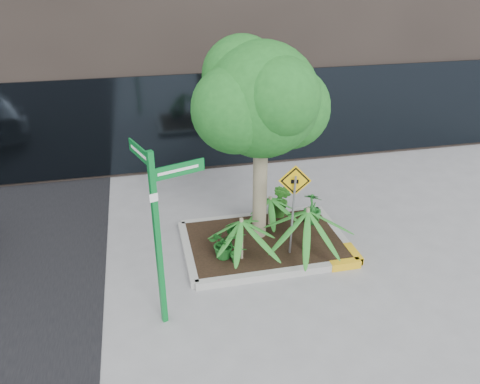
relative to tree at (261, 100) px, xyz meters
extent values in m
plane|color=gray|center=(-0.13, -0.54, -3.02)|extent=(80.00, 80.00, 0.00)
cube|color=#9E9E99|center=(0.07, 0.86, -2.95)|extent=(3.20, 0.15, 0.15)
cube|color=#9E9E99|center=(0.07, -1.34, -2.95)|extent=(3.20, 0.15, 0.15)
cube|color=#9E9E99|center=(-1.53, -0.24, -2.95)|extent=(0.15, 2.20, 0.15)
cube|color=#9E9E99|center=(1.67, -0.24, -2.95)|extent=(0.15, 2.20, 0.15)
cube|color=gold|center=(1.37, -1.34, -2.95)|extent=(0.60, 0.17, 0.15)
cube|color=black|center=(0.07, -0.24, -2.90)|extent=(3.05, 2.05, 0.06)
cylinder|color=gray|center=(0.00, -0.01, -1.69)|extent=(0.28, 0.28, 2.67)
cylinder|color=gray|center=(0.09, -0.01, -0.71)|extent=(0.51, 0.14, 0.87)
sphere|color=#1A5B1D|center=(0.00, -0.01, 0.00)|extent=(2.14, 2.14, 2.14)
sphere|color=#1A5B1D|center=(0.63, 0.25, -0.26)|extent=(1.60, 1.60, 1.60)
sphere|color=#1A5B1D|center=(-0.53, -0.19, -0.09)|extent=(1.60, 1.60, 1.60)
sphere|color=#1A5B1D|center=(0.18, -0.55, 0.18)|extent=(1.42, 1.42, 1.42)
sphere|color=#1A5B1D|center=(-0.27, 0.43, 0.36)|extent=(1.51, 1.51, 1.51)
cylinder|color=gray|center=(0.73, -0.82, -2.39)|extent=(0.07, 0.07, 0.97)
cylinder|color=gray|center=(-0.55, -0.78, -2.43)|extent=(0.07, 0.07, 0.88)
cylinder|color=gray|center=(0.34, 0.37, -2.54)|extent=(0.07, 0.07, 0.66)
imported|color=#1A5D1E|center=(-0.88, -0.65, -2.56)|extent=(0.77, 0.77, 0.63)
imported|color=#206D26|center=(1.26, 0.22, -2.51)|extent=(0.56, 0.56, 0.72)
imported|color=#1D5F1F|center=(-0.67, -0.87, -2.53)|extent=(0.40, 0.40, 0.69)
imported|color=#2A6B1F|center=(0.67, 0.61, -2.46)|extent=(0.64, 0.64, 0.84)
cube|color=#0A782C|center=(-2.13, -2.04, -1.53)|extent=(0.11, 0.11, 2.99)
cube|color=#0A782C|center=(-1.75, -1.91, -0.40)|extent=(0.80, 0.29, 0.19)
cube|color=#0A782C|center=(-2.26, -1.65, -0.19)|extent=(0.29, 0.80, 0.19)
cube|color=white|center=(-1.75, -1.92, -0.40)|extent=(0.61, 0.21, 0.04)
cube|color=white|center=(-2.28, -1.65, -0.19)|extent=(0.21, 0.61, 0.04)
cube|color=white|center=(-2.13, -2.09, -0.73)|extent=(0.12, 0.05, 0.13)
cylinder|color=slate|center=(0.39, -0.93, -1.99)|extent=(0.10, 0.28, 1.76)
cube|color=#E2B20B|center=(0.39, -0.95, -1.24)|extent=(0.58, 0.14, 0.59)
cube|color=black|center=(0.39, -0.96, -1.24)|extent=(0.52, 0.12, 0.53)
cube|color=#E2B20B|center=(0.39, -0.96, -1.24)|extent=(0.44, 0.10, 0.45)
cube|color=black|center=(0.38, -0.97, -1.25)|extent=(0.14, 0.03, 0.08)
camera|label=1|loc=(-2.24, -8.11, 2.32)|focal=35.00mm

